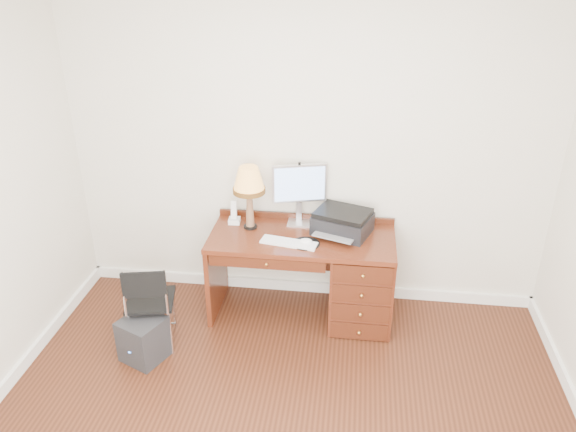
# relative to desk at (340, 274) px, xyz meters

# --- Properties ---
(room_shell) EXTENTS (4.00, 4.00, 4.00)m
(room_shell) POSITION_rel_desk_xyz_m (-0.32, -0.77, -0.36)
(room_shell) COLOR silver
(room_shell) RESTS_ON ground
(desk) EXTENTS (1.50, 0.67, 0.75)m
(desk) POSITION_rel_desk_xyz_m (0.00, 0.00, 0.00)
(desk) COLOR #592312
(desk) RESTS_ON ground
(monitor) EXTENTS (0.45, 0.20, 0.52)m
(monitor) POSITION_rel_desk_xyz_m (-0.37, 0.24, 0.66)
(monitor) COLOR silver
(monitor) RESTS_ON desk
(keyboard) EXTENTS (0.46, 0.21, 0.02)m
(keyboard) POSITION_rel_desk_xyz_m (-0.41, -0.14, 0.35)
(keyboard) COLOR white
(keyboard) RESTS_ON desk
(mouse_pad) EXTENTS (0.22, 0.22, 0.04)m
(mouse_pad) POSITION_rel_desk_xyz_m (-0.28, -0.13, 0.35)
(mouse_pad) COLOR black
(mouse_pad) RESTS_ON desk
(printer) EXTENTS (0.52, 0.46, 0.19)m
(printer) POSITION_rel_desk_xyz_m (-0.00, 0.10, 0.43)
(printer) COLOR black
(printer) RESTS_ON desk
(leg_lamp) EXTENTS (0.26, 0.26, 0.54)m
(leg_lamp) POSITION_rel_desk_xyz_m (-0.76, 0.09, 0.73)
(leg_lamp) COLOR black
(leg_lamp) RESTS_ON desk
(phone) EXTENTS (0.10, 0.10, 0.20)m
(phone) POSITION_rel_desk_xyz_m (-0.91, 0.16, 0.40)
(phone) COLOR white
(phone) RESTS_ON desk
(pen_cup) EXTENTS (0.08, 0.08, 0.11)m
(pen_cup) POSITION_rel_desk_xyz_m (-0.12, 0.12, 0.39)
(pen_cup) COLOR black
(pen_cup) RESTS_ON desk
(chair) EXTENTS (0.42, 0.43, 0.76)m
(chair) POSITION_rel_desk_xyz_m (-1.44, -0.60, 0.05)
(chair) COLOR black
(chair) RESTS_ON ground
(equipment_box) EXTENTS (0.39, 0.39, 0.35)m
(equipment_box) POSITION_rel_desk_xyz_m (-1.45, -0.73, -0.24)
(equipment_box) COLOR black
(equipment_box) RESTS_ON ground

